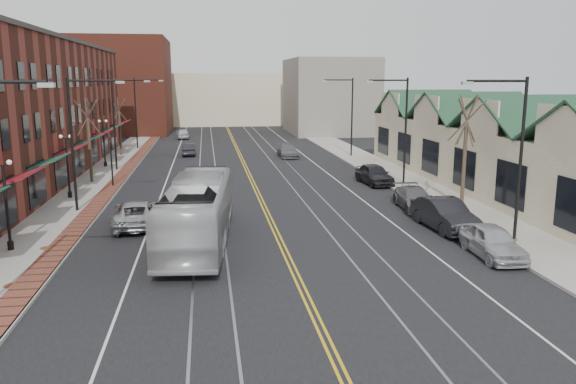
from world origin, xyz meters
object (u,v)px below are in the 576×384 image
object	(u,v)px
parked_car_b	(445,215)
parked_car_d	(374,174)
transit_bus	(198,212)
parked_car_a	(493,242)
parked_car_c	(415,199)
parked_suv	(136,214)

from	to	relation	value
parked_car_b	parked_car_d	bearing A→B (deg)	85.33
transit_bus	parked_car_a	world-z (taller)	transit_bus
transit_bus	parked_car_c	distance (m)	14.57
parked_car_a	parked_car_d	size ratio (longest dim) A/B	0.94
transit_bus	parked_car_c	size ratio (longest dim) A/B	2.51
parked_car_c	parked_car_d	distance (m)	8.57
parked_car_b	parked_suv	bearing A→B (deg)	165.62
transit_bus	parked_car_b	bearing A→B (deg)	-171.10
parked_suv	parked_car_b	world-z (taller)	parked_car_b
parked_car_a	parked_car_d	xyz separation A→B (m)	(0.00, 18.40, 0.05)
parked_car_d	parked_suv	bearing A→B (deg)	-153.27
parked_car_d	parked_car_b	bearing A→B (deg)	-95.90
parked_suv	parked_car_d	xyz separation A→B (m)	(16.80, 10.45, 0.06)
parked_car_c	parked_car_b	bearing A→B (deg)	-87.70
parked_car_b	parked_car_d	world-z (taller)	parked_car_b
parked_suv	parked_car_b	xyz separation A→B (m)	(16.62, -3.07, 0.11)
parked_car_c	parked_car_a	bearing A→B (deg)	-85.63
parked_suv	parked_car_b	size ratio (longest dim) A/B	1.03
parked_car_b	parked_car_d	xyz separation A→B (m)	(0.18, 13.52, -0.05)
transit_bus	parked_car_c	xyz separation A→B (m)	(13.35, 5.75, -0.95)
transit_bus	parked_car_d	xyz separation A→B (m)	(13.35, 14.32, -0.84)
parked_car_a	parked_car_d	world-z (taller)	parked_car_d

